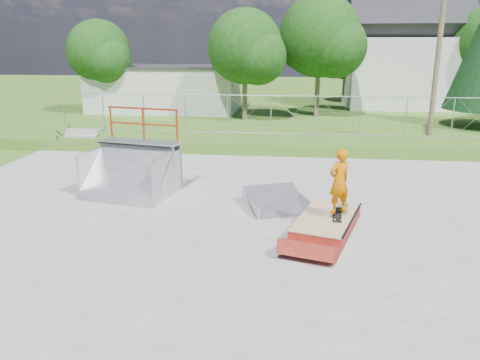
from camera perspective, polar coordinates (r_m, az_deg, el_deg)
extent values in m
plane|color=#34601B|center=(11.87, 1.04, -6.04)|extent=(120.00, 120.00, 0.00)
cube|color=gray|center=(11.87, 1.04, -5.95)|extent=(20.00, 16.00, 0.04)
cube|color=#34601B|center=(20.91, 3.59, 4.40)|extent=(24.00, 3.00, 0.50)
cube|color=maroon|center=(11.93, 10.51, -5.27)|extent=(1.92, 2.83, 0.36)
cube|color=tan|center=(11.86, 10.56, -4.40)|extent=(1.95, 2.86, 0.03)
cube|color=black|center=(11.83, 11.76, -4.23)|extent=(0.28, 0.81, 0.13)
imported|color=#CB6300|center=(11.58, 11.98, -0.50)|extent=(0.70, 0.65, 1.61)
cube|color=beige|center=(34.30, -8.89, 10.92)|extent=(10.00, 6.00, 3.00)
cube|color=beige|center=(37.85, 19.16, 12.23)|extent=(8.00, 6.00, 5.00)
cube|color=#27272B|center=(37.82, 19.65, 17.36)|extent=(8.40, 6.08, 6.08)
cylinder|color=brown|center=(23.84, 22.98, 13.72)|extent=(0.24, 0.24, 8.00)
cylinder|color=brown|center=(29.29, 0.59, 9.71)|extent=(0.30, 0.30, 2.45)
sphere|color=#14360E|center=(29.11, 0.60, 15.96)|extent=(4.48, 4.48, 4.48)
sphere|color=#14360E|center=(28.48, 2.22, 14.82)|extent=(3.36, 3.36, 3.36)
cylinder|color=brown|center=(31.14, 9.38, 10.21)|extent=(0.30, 0.30, 2.80)
sphere|color=#14360E|center=(30.99, 9.70, 16.91)|extent=(5.12, 5.12, 5.12)
sphere|color=#14360E|center=(30.41, 11.58, 15.63)|extent=(3.84, 3.84, 3.84)
cylinder|color=brown|center=(33.75, -16.43, 9.77)|extent=(0.30, 0.30, 2.27)
sphere|color=#14360E|center=(33.59, -16.84, 14.78)|extent=(4.16, 4.16, 4.16)
sphere|color=#14360E|center=(32.82, -15.84, 13.93)|extent=(3.12, 3.12, 3.12)
cylinder|color=brown|center=(37.41, 27.23, 9.49)|extent=(0.30, 0.30, 2.62)
cylinder|color=brown|center=(39.30, 12.56, 10.71)|extent=(0.30, 0.30, 2.10)
sphere|color=#14360E|center=(39.16, 12.81, 14.68)|extent=(3.84, 3.84, 3.84)
sphere|color=#14360E|center=(38.77, 13.93, 13.89)|extent=(2.88, 2.88, 2.88)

